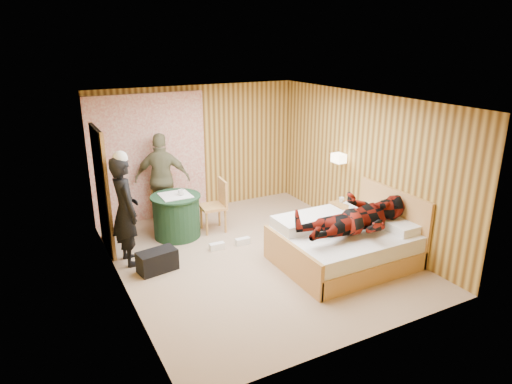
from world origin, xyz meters
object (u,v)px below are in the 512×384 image
nightstand (345,218)px  duffel_bag (157,261)px  wall_lamp (339,158)px  man_on_bed (358,209)px  chair_near (217,201)px  man_at_table (163,179)px  bed (344,244)px  chair_far (164,196)px  round_table (177,216)px  woman_standing (125,211)px

nightstand → duffel_bag: size_ratio=0.95×
wall_lamp → man_on_bed: (-0.77, -1.50, -0.34)m
chair_near → man_at_table: 1.14m
bed → chair_far: 3.49m
duffel_bag → man_on_bed: man_on_bed is taller
round_table → man_on_bed: 3.18m
man_on_bed → woman_standing: bearing=149.0°
chair_far → man_on_bed: bearing=-57.6°
bed → duffel_bag: bearing=157.9°
wall_lamp → round_table: size_ratio=0.30×
man_at_table → man_on_bed: bearing=147.0°
bed → chair_far: bed is taller
man_on_bed → bed: bearing=96.1°
chair_far → man_at_table: man_at_table is taller
chair_near → man_on_bed: (1.27, -2.32, 0.41)m
nightstand → duffel_bag: (-3.43, 0.14, -0.11)m
duffel_bag → woman_standing: (-0.30, 0.49, 0.69)m
round_table → wall_lamp: bearing=-17.9°
wall_lamp → woman_standing: size_ratio=0.15×
chair_near → chair_far: bearing=-130.4°
wall_lamp → man_on_bed: bearing=-117.3°
woman_standing → man_at_table: bearing=-41.8°
wall_lamp → chair_near: bearing=158.0°
chair_near → duffel_bag: chair_near is taller
chair_far → chair_near: (0.75, -0.77, 0.01)m
bed → duffel_bag: (-2.67, 1.08, -0.15)m
round_table → duffel_bag: 1.30m
nightstand → chair_near: 2.33m
wall_lamp → woman_standing: (-3.77, 0.30, -0.44)m
nightstand → round_table: 3.01m
wall_lamp → round_table: 3.07m
chair_far → woman_standing: size_ratio=0.54×
chair_far → man_at_table: size_ratio=0.54×
round_table → woman_standing: (-0.98, -0.60, 0.47)m
bed → woman_standing: 3.41m
man_on_bed → man_at_table: bearing=122.8°
wall_lamp → chair_near: size_ratio=0.27×
chair_near → man_on_bed: man_on_bed is taller
nightstand → man_on_bed: 1.54m
chair_near → man_on_bed: 2.68m
wall_lamp → man_at_table: 3.26m
nightstand → chair_far: chair_far is taller
bed → man_on_bed: (0.02, -0.23, 0.65)m
bed → duffel_bag: size_ratio=3.46×
chair_far → duffel_bag: bearing=-111.6°
man_at_table → duffel_bag: bearing=93.7°
chair_near → woman_standing: bearing=-68.0°
nightstand → round_table: (-2.75, 1.23, 0.12)m
chair_far → chair_near: size_ratio=0.98×
round_table → man_on_bed: bearing=-49.9°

